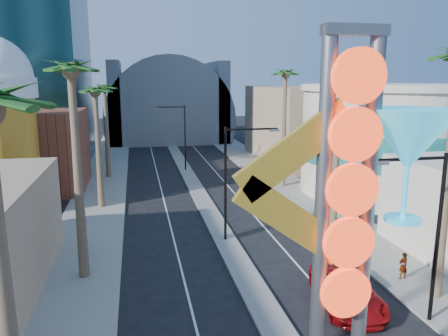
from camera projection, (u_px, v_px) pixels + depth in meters
sidewalk_west at (100, 193)px, 42.93m from camera, size 5.00×100.00×0.15m
sidewalk_east at (284, 184)px, 46.65m from camera, size 5.00×100.00×0.15m
median at (192, 181)px, 47.67m from camera, size 1.60×84.00×0.15m
brick_filler_west at (33, 151)px, 43.74m from camera, size 10.00×10.00×8.00m
filler_east at (299, 124)px, 59.40m from camera, size 10.00×20.00×10.00m
turquoise_building at (385, 140)px, 42.47m from camera, size 16.60×16.60×10.60m
canopy at (168, 116)px, 79.44m from camera, size 22.00×16.00×22.00m
neon_sign at (371, 212)px, 12.75m from camera, size 6.53×2.60×12.55m
streetlight_0 at (233, 173)px, 29.53m from camera, size 3.79×0.25×8.00m
streetlight_1 at (180, 131)px, 52.35m from camera, size 3.79×0.25×8.00m
streetlight_2 at (430, 224)px, 19.24m from camera, size 3.45×0.25×8.00m
palm_1 at (71, 84)px, 22.63m from camera, size 2.40×2.40×12.70m
palm_2 at (95, 99)px, 36.33m from camera, size 2.40×2.40×11.20m
palm_3 at (105, 94)px, 47.85m from camera, size 2.40×2.40×11.20m
palm_6 at (340, 95)px, 32.09m from camera, size 2.40×2.40×11.70m
palm_7 at (285, 81)px, 43.42m from camera, size 2.40×2.40×12.70m
red_pickup at (347, 291)px, 21.69m from camera, size 3.37×5.99×1.58m
pedestrian_a at (403, 266)px, 24.24m from camera, size 0.61×0.44×1.55m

